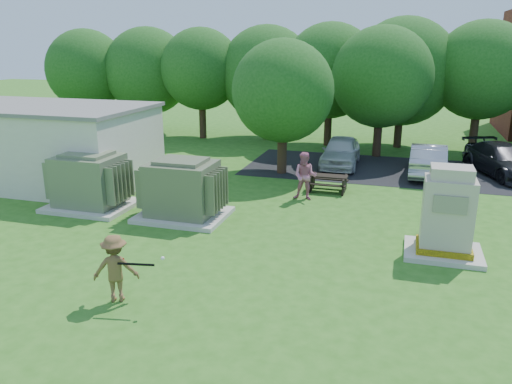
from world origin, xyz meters
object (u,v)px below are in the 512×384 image
(picnic_table, at_px, (328,181))
(transformer_left, at_px, (90,182))
(transformer_right, at_px, (182,190))
(batter, at_px, (115,268))
(generator_cabinet, at_px, (447,217))
(person_by_generator, at_px, (435,219))
(car_silver_a, at_px, (428,159))
(car_white, at_px, (341,152))
(person_at_picnic, at_px, (305,176))
(car_dark, at_px, (503,160))

(picnic_table, bearing_deg, transformer_left, -149.93)
(transformer_right, distance_m, batter, 5.92)
(generator_cabinet, relative_size, picnic_table, 1.68)
(transformer_left, distance_m, person_by_generator, 11.94)
(person_by_generator, relative_size, car_silver_a, 0.38)
(car_white, bearing_deg, batter, -103.43)
(generator_cabinet, distance_m, person_at_picnic, 6.32)
(picnic_table, distance_m, car_silver_a, 5.57)
(picnic_table, xyz_separation_m, person_by_generator, (3.91, -4.89, 0.44))
(transformer_left, distance_m, picnic_table, 9.30)
(transformer_left, height_order, person_by_generator, transformer_left)
(transformer_left, distance_m, transformer_right, 3.70)
(batter, height_order, car_white, batter)
(transformer_right, height_order, picnic_table, transformer_right)
(picnic_table, height_order, car_dark, car_dark)
(car_dark, bearing_deg, transformer_right, -161.86)
(batter, height_order, person_at_picnic, person_at_picnic)
(person_at_picnic, bearing_deg, car_dark, 38.05)
(batter, xyz_separation_m, car_dark, (10.60, 15.33, -0.11))
(person_at_picnic, relative_size, car_white, 0.44)
(generator_cabinet, xyz_separation_m, car_white, (-4.27, 9.97, -0.41))
(transformer_left, height_order, car_white, transformer_left)
(car_dark, bearing_deg, car_white, 161.40)
(person_at_picnic, bearing_deg, car_silver_a, 48.65)
(person_by_generator, height_order, car_silver_a, person_by_generator)
(person_at_picnic, bearing_deg, transformer_right, -138.80)
(transformer_right, distance_m, car_silver_a, 11.92)
(transformer_right, bearing_deg, transformer_left, 180.00)
(generator_cabinet, relative_size, car_white, 0.61)
(car_dark, bearing_deg, generator_cabinet, -127.81)
(car_white, relative_size, car_dark, 0.87)
(generator_cabinet, xyz_separation_m, batter, (-7.52, -5.03, -0.32))
(batter, bearing_deg, person_by_generator, -164.06)
(car_silver_a, relative_size, car_dark, 0.90)
(picnic_table, height_order, car_white, car_white)
(generator_cabinet, bearing_deg, batter, -146.24)
(person_by_generator, height_order, car_white, person_by_generator)
(picnic_table, distance_m, car_dark, 8.72)
(picnic_table, height_order, batter, batter)
(car_white, bearing_deg, person_at_picnic, -96.86)
(transformer_right, xyz_separation_m, car_silver_a, (8.30, 8.55, -0.24))
(car_white, bearing_deg, car_silver_a, -9.68)
(batter, bearing_deg, person_at_picnic, -128.08)
(picnic_table, height_order, person_by_generator, person_by_generator)
(person_by_generator, xyz_separation_m, car_white, (-4.00, 9.40, -0.12))
(transformer_right, bearing_deg, person_by_generator, -1.68)
(transformer_left, bearing_deg, car_silver_a, 35.48)
(generator_cabinet, xyz_separation_m, car_dark, (3.07, 10.30, -0.43))
(car_white, height_order, car_dark, car_white)
(person_at_picnic, height_order, car_white, person_at_picnic)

